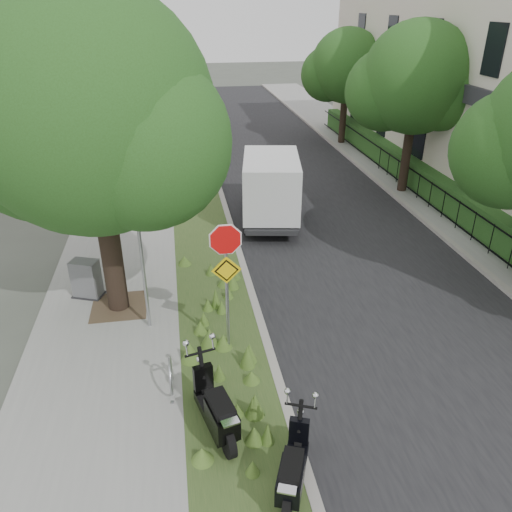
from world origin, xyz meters
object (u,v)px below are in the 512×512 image
(scooter_far, at_px, (292,474))
(utility_cabinet, at_px, (86,279))
(box_truck, at_px, (271,184))
(sign_assembly, at_px, (226,263))
(scooter_near, at_px, (218,415))

(scooter_far, relative_size, utility_cabinet, 1.69)
(box_truck, bearing_deg, sign_assembly, -107.90)
(scooter_far, bearing_deg, scooter_near, 126.24)
(scooter_far, distance_m, box_truck, 11.60)
(sign_assembly, xyz_separation_m, utility_cabinet, (-3.44, 2.92, -1.71))
(sign_assembly, height_order, scooter_far, sign_assembly)
(sign_assembly, relative_size, box_truck, 0.66)
(sign_assembly, distance_m, box_truck, 7.96)
(scooter_near, height_order, box_truck, box_truck)
(box_truck, bearing_deg, scooter_far, -99.32)
(scooter_far, xyz_separation_m, utility_cabinet, (-4.00, 6.81, 0.07))
(sign_assembly, bearing_deg, box_truck, 72.10)
(sign_assembly, height_order, utility_cabinet, sign_assembly)
(utility_cabinet, bearing_deg, box_truck, 38.11)
(box_truck, xyz_separation_m, utility_cabinet, (-5.87, -4.60, -0.74))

